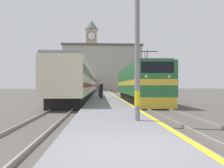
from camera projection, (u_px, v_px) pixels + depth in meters
ground_plane at (104, 96)px, 34.93m from camera, size 200.00×200.00×0.00m
platform at (104, 97)px, 29.94m from camera, size 3.62×140.00×0.28m
rail_track_near at (128, 98)px, 30.13m from camera, size 2.83×140.00×0.16m
rail_track_far at (81, 98)px, 29.76m from camera, size 2.83×140.00×0.16m
locomotive_train at (139, 84)px, 22.30m from camera, size 2.92×14.76×4.68m
passenger_train at (86, 84)px, 39.77m from camera, size 2.92×52.40×3.94m
catenary_mast at (141, 32)px, 8.91m from camera, size 2.76×0.23×7.01m
person_on_platform at (100, 90)px, 28.03m from camera, size 0.34×0.34×1.71m
second_waiting_passenger at (102, 90)px, 24.46m from camera, size 0.34×0.34×1.85m
clock_tower at (92, 53)px, 72.73m from camera, size 4.45×4.45×23.63m
station_building at (102, 69)px, 62.98m from camera, size 22.22×8.73×13.19m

